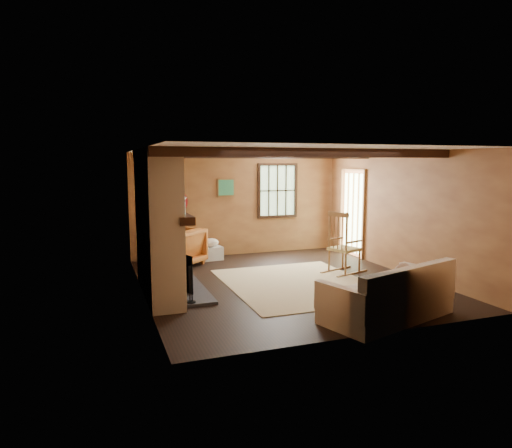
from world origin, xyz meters
name	(u,v)px	position (x,y,z in m)	size (l,w,h in m)	color
ground	(283,282)	(0.00, 0.00, 0.00)	(5.50, 5.50, 0.00)	black
room_envelope	(289,192)	(0.22, 0.26, 1.63)	(5.02, 5.52, 2.44)	#A46A3A
fireplace	(159,229)	(-2.23, 0.00, 1.10)	(1.02, 2.30, 2.40)	#A4553F
rug	(298,284)	(0.20, -0.20, 0.00)	(2.50, 3.00, 0.01)	beige
rocking_chair	(343,247)	(1.39, 0.27, 0.52)	(1.00, 0.74, 1.24)	tan
sofa	(390,299)	(0.64, -2.32, 0.29)	(2.15, 1.41, 0.80)	white
firewood_pile	(163,256)	(-1.81, 2.52, 0.13)	(0.69, 0.13, 0.25)	brown
laundry_basket	(210,253)	(-0.78, 2.35, 0.15)	(0.50, 0.38, 0.30)	silver
basket_pillow	(210,242)	(-0.78, 2.35, 0.39)	(0.38, 0.30, 0.19)	white
armchair	(179,247)	(-1.55, 1.98, 0.40)	(0.86, 0.88, 0.80)	#BF6026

